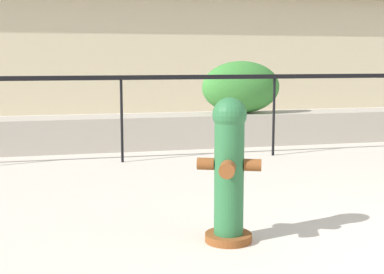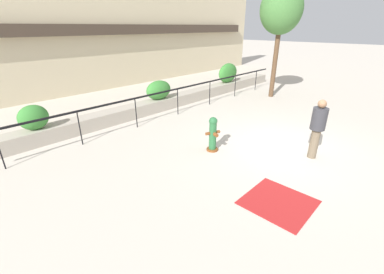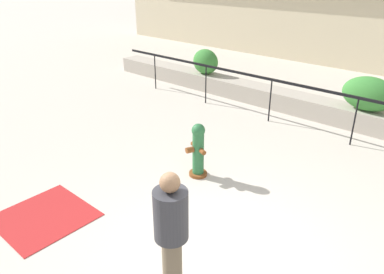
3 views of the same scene
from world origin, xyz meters
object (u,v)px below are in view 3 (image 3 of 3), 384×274
hedge_bush_0 (205,62)px  pedestrian (171,229)px  fire_hydrant (198,150)px  hedge_bush_1 (369,94)px

hedge_bush_0 → pedestrian: 8.56m
fire_hydrant → hedge_bush_1: bearing=70.1°
fire_hydrant → pedestrian: bearing=-55.4°
hedge_bush_0 → hedge_bush_1: hedge_bush_1 is taller
hedge_bush_0 → pedestrian: size_ratio=0.52×
pedestrian → fire_hydrant: bearing=124.6°
hedge_bush_0 → pedestrian: pedestrian is taller
hedge_bush_1 → fire_hydrant: size_ratio=1.19×
hedge_bush_0 → fire_hydrant: bearing=-51.8°
hedge_bush_1 → pedestrian: (0.05, -6.84, 0.07)m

